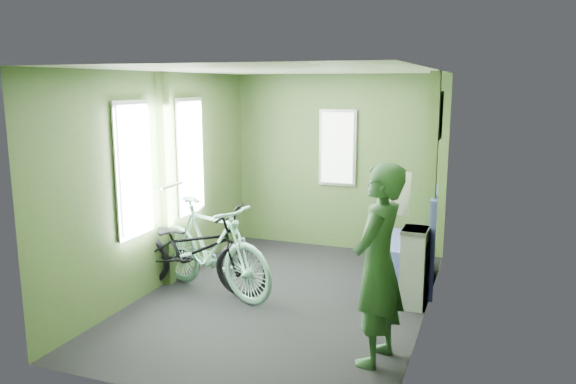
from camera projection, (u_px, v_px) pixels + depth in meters
name	position (u px, v px, depth m)	size (l,w,h in m)	color
room	(282.00, 160.00, 5.55)	(4.00, 4.02, 2.31)	black
bicycle_black	(193.00, 291.00, 5.98)	(0.62, 1.76, 0.93)	black
bicycle_mint	(212.00, 293.00, 5.92)	(0.48, 1.68, 1.01)	#7FC4A9
passenger	(378.00, 264.00, 4.33)	(0.49, 0.68, 1.60)	#2B4F2E
waste_box	(414.00, 268.00, 5.51)	(0.23, 0.33, 0.79)	gray
bench_seat	(411.00, 257.00, 6.14)	(0.64, 1.04, 1.05)	navy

